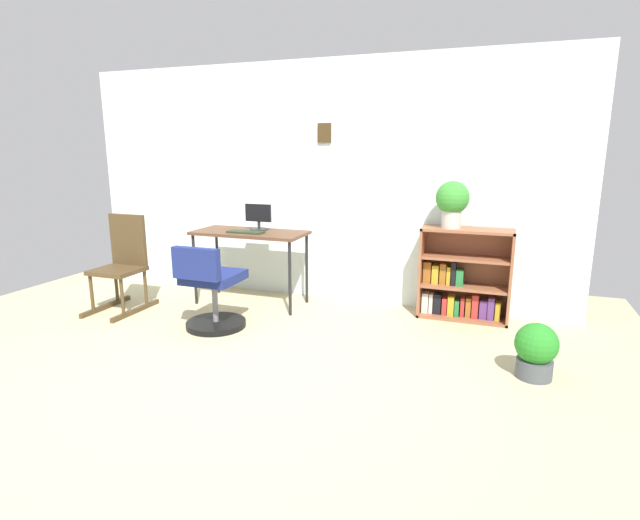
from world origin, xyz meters
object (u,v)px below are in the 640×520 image
object	(u,v)px
office_chair	(211,292)
bookshelf_low	(462,279)
keyboard	(246,232)
rocking_chair	(123,263)
desk	(250,238)
potted_plant_floor	(536,350)
monitor	(258,217)
potted_plant_on_shelf	(452,201)

from	to	relation	value
office_chair	bookshelf_low	xyz separation A→B (m)	(2.00, 1.07, 0.04)
keyboard	bookshelf_low	world-z (taller)	bookshelf_low
rocking_chair	desk	bearing A→B (deg)	28.13
office_chair	potted_plant_floor	distance (m)	2.58
desk	potted_plant_floor	size ratio (longest dim) A/B	2.88
keyboard	bookshelf_low	bearing A→B (deg)	11.18
monitor	potted_plant_floor	bearing A→B (deg)	-20.05
keyboard	office_chair	size ratio (longest dim) A/B	0.48
desk	potted_plant_on_shelf	bearing A→B (deg)	7.40
rocking_chair	potted_plant_floor	world-z (taller)	rocking_chair
rocking_chair	potted_plant_floor	xyz separation A→B (m)	(3.68, -0.25, -0.26)
desk	rocking_chair	xyz separation A→B (m)	(-1.08, -0.58, -0.21)
bookshelf_low	potted_plant_on_shelf	bearing A→B (deg)	-158.41
keyboard	desk	bearing A→B (deg)	95.69
potted_plant_on_shelf	keyboard	bearing A→B (deg)	-169.55
office_chair	potted_plant_floor	world-z (taller)	office_chair
bookshelf_low	keyboard	bearing A→B (deg)	-168.82
keyboard	potted_plant_on_shelf	bearing A→B (deg)	10.45
office_chair	monitor	bearing A→B (deg)	88.80
desk	potted_plant_on_shelf	distance (m)	1.96
potted_plant_on_shelf	office_chair	bearing A→B (deg)	-151.47
office_chair	potted_plant_on_shelf	size ratio (longest dim) A/B	1.80
bookshelf_low	desk	bearing A→B (deg)	-171.67
desk	bookshelf_low	bearing A→B (deg)	8.33
bookshelf_low	potted_plant_on_shelf	size ratio (longest dim) A/B	2.00
desk	bookshelf_low	size ratio (longest dim) A/B	1.33
bookshelf_low	potted_plant_floor	world-z (taller)	bookshelf_low
monitor	office_chair	size ratio (longest dim) A/B	0.37
office_chair	rocking_chair	world-z (taller)	rocking_chair
monitor	office_chair	distance (m)	1.03
monitor	potted_plant_floor	world-z (taller)	monitor
monitor	rocking_chair	bearing A→B (deg)	-148.71
desk	keyboard	distance (m)	0.13
desk	potted_plant_floor	world-z (taller)	desk
monitor	keyboard	bearing A→B (deg)	-99.52
desk	bookshelf_low	world-z (taller)	bookshelf_low
rocking_chair	potted_plant_on_shelf	xyz separation A→B (m)	(2.98, 0.82, 0.62)
keyboard	potted_plant_on_shelf	world-z (taller)	potted_plant_on_shelf
rocking_chair	potted_plant_floor	distance (m)	3.70
desk	potted_plant_on_shelf	xyz separation A→B (m)	(1.90, 0.25, 0.41)
rocking_chair	bookshelf_low	world-z (taller)	rocking_chair
desk	bookshelf_low	distance (m)	2.07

